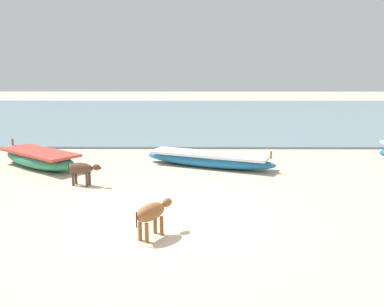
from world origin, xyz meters
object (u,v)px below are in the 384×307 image
object	(u,v)px
calf_near_dark	(82,169)
fishing_boat_0	(39,158)
fishing_boat_3	(209,159)
calf_far_brown	(152,213)

from	to	relation	value
calf_near_dark	fishing_boat_0	bearing A→B (deg)	146.15
fishing_boat_0	fishing_boat_3	size ratio (longest dim) A/B	0.77
calf_near_dark	calf_far_brown	bearing A→B (deg)	-44.00
fishing_boat_3	calf_near_dark	xyz separation A→B (m)	(-3.09, -1.96, 0.19)
calf_near_dark	fishing_boat_3	bearing A→B (deg)	46.25
fishing_boat_3	calf_far_brown	bearing A→B (deg)	-79.74
fishing_boat_3	calf_near_dark	size ratio (longest dim) A/B	4.53
fishing_boat_0	calf_far_brown	world-z (taller)	fishing_boat_0
fishing_boat_0	calf_far_brown	distance (m)	6.23
fishing_boat_3	calf_far_brown	size ratio (longest dim) A/B	4.65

